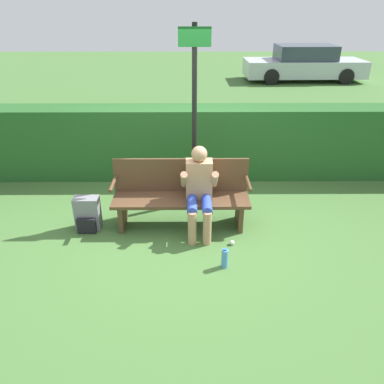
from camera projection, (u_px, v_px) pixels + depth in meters
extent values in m
plane|color=#426B33|center=(181.00, 225.00, 5.26)|extent=(40.00, 40.00, 0.00)
cube|color=#235623|center=(183.00, 142.00, 6.50)|extent=(12.00, 0.58, 1.23)
cube|color=#513823|center=(181.00, 200.00, 5.08)|extent=(1.85, 0.49, 0.05)
cube|color=#513823|center=(181.00, 175.00, 5.16)|extent=(1.85, 0.04, 0.49)
cube|color=#513823|center=(123.00, 214.00, 5.17)|extent=(0.06, 0.44, 0.38)
cube|color=#513823|center=(239.00, 213.00, 5.18)|extent=(0.06, 0.44, 0.38)
cylinder|color=#513823|center=(113.00, 184.00, 4.96)|extent=(0.05, 0.44, 0.05)
cylinder|color=#513823|center=(248.00, 183.00, 4.97)|extent=(0.05, 0.44, 0.05)
cube|color=tan|center=(199.00, 179.00, 4.99)|extent=(0.35, 0.22, 0.53)
sphere|color=tan|center=(199.00, 154.00, 4.83)|extent=(0.21, 0.21, 0.21)
cylinder|color=#2D47B7|center=(192.00, 203.00, 4.88)|extent=(0.13, 0.49, 0.13)
cylinder|color=#2D47B7|center=(207.00, 203.00, 4.88)|extent=(0.13, 0.49, 0.13)
cylinder|color=tan|center=(192.00, 228.00, 4.76)|extent=(0.11, 0.11, 0.46)
cylinder|color=tan|center=(207.00, 228.00, 4.77)|extent=(0.11, 0.11, 0.46)
cylinder|color=tan|center=(184.00, 179.00, 4.85)|extent=(0.09, 0.32, 0.32)
cylinder|color=tan|center=(214.00, 179.00, 4.85)|extent=(0.09, 0.32, 0.32)
cube|color=slate|center=(88.00, 213.00, 5.09)|extent=(0.33, 0.19, 0.47)
cube|color=black|center=(87.00, 226.00, 5.03)|extent=(0.25, 0.07, 0.21)
cylinder|color=#4C8CCC|center=(225.00, 259.00, 4.39)|extent=(0.08, 0.08, 0.24)
cylinder|color=#2D66B2|center=(225.00, 249.00, 4.33)|extent=(0.04, 0.04, 0.02)
cylinder|color=black|center=(194.00, 122.00, 5.28)|extent=(0.07, 0.07, 2.58)
cube|color=#196626|center=(195.00, 37.00, 4.73)|extent=(0.42, 0.02, 0.24)
cube|color=#B7BCC6|center=(303.00, 68.00, 14.53)|extent=(4.55, 1.73, 0.61)
cube|color=#333D4C|center=(305.00, 52.00, 14.27)|extent=(2.20, 1.49, 0.53)
cylinder|color=black|center=(331.00, 70.00, 15.35)|extent=(0.57, 0.19, 0.57)
cylinder|color=black|center=(346.00, 76.00, 13.95)|extent=(0.57, 0.19, 0.57)
cylinder|color=black|center=(263.00, 70.00, 15.29)|extent=(0.57, 0.19, 0.57)
cylinder|color=black|center=(271.00, 77.00, 13.89)|extent=(0.57, 0.19, 0.57)
sphere|color=silver|center=(232.00, 243.00, 4.83)|extent=(0.06, 0.06, 0.06)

